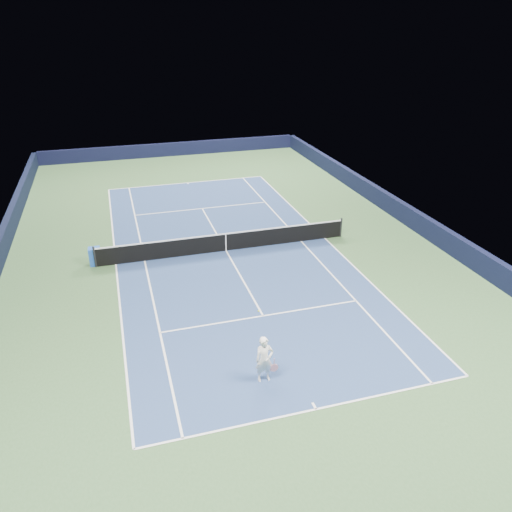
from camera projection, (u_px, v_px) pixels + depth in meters
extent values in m
plane|color=#34562F|center=(226.00, 251.00, 25.54)|extent=(40.00, 40.00, 0.00)
cube|color=black|center=(172.00, 149.00, 42.39)|extent=(22.00, 0.35, 1.10)
cube|color=black|center=(413.00, 218.00, 28.07)|extent=(0.35, 40.00, 1.10)
cube|color=navy|center=(226.00, 251.00, 25.54)|extent=(10.97, 23.77, 0.01)
cube|color=white|center=(188.00, 183.00, 35.78)|extent=(10.97, 0.08, 0.00)
cube|color=white|center=(316.00, 409.00, 15.30)|extent=(10.97, 0.08, 0.00)
cube|color=white|center=(325.00, 238.00, 26.94)|extent=(0.08, 23.77, 0.00)
cube|color=white|center=(116.00, 264.00, 24.14)|extent=(0.08, 23.77, 0.00)
cube|color=white|center=(301.00, 241.00, 26.59)|extent=(0.08, 23.77, 0.00)
cube|color=white|center=(145.00, 261.00, 24.49)|extent=(0.08, 23.77, 0.00)
cube|color=white|center=(202.00, 208.00, 31.06)|extent=(8.23, 0.08, 0.00)
cube|color=white|center=(263.00, 316.00, 20.02)|extent=(8.23, 0.08, 0.00)
cube|color=white|center=(226.00, 251.00, 25.54)|extent=(0.08, 12.80, 0.00)
cube|color=white|center=(188.00, 183.00, 35.65)|extent=(0.08, 0.30, 0.00)
cube|color=white|center=(314.00, 406.00, 15.43)|extent=(0.08, 0.30, 0.00)
cylinder|color=black|center=(95.00, 257.00, 23.67)|extent=(0.10, 0.10, 1.07)
cylinder|color=black|center=(341.00, 227.00, 26.95)|extent=(0.10, 0.10, 1.07)
cube|color=black|center=(226.00, 243.00, 25.34)|extent=(12.80, 0.03, 0.91)
cube|color=white|center=(226.00, 234.00, 25.13)|extent=(12.80, 0.04, 0.06)
cube|color=white|center=(226.00, 243.00, 25.34)|extent=(0.05, 0.04, 0.91)
cube|color=#1D4DAF|center=(95.00, 256.00, 23.94)|extent=(0.55, 0.50, 0.88)
cube|color=silver|center=(101.00, 255.00, 24.01)|extent=(0.07, 0.39, 0.39)
imported|color=white|center=(264.00, 359.00, 16.18)|extent=(0.61, 0.40, 1.65)
cylinder|color=#CB839B|center=(274.00, 362.00, 16.28)|extent=(0.03, 0.03, 0.27)
cylinder|color=black|center=(274.00, 368.00, 16.38)|extent=(0.27, 0.02, 0.27)
cylinder|color=pink|center=(274.00, 368.00, 16.38)|extent=(0.29, 0.03, 0.29)
sphere|color=#B5C62A|center=(259.00, 311.00, 16.53)|extent=(0.07, 0.07, 0.07)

